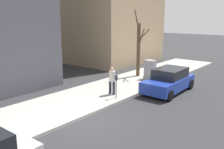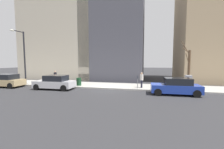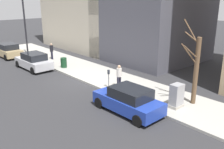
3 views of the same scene
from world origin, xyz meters
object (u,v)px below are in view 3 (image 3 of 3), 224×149
object	(u,v)px
trash_bin	(64,63)
pedestrian_near_meter	(119,75)
streetlamp	(22,20)
pedestrian_midblock	(52,50)
parking_meter	(109,77)
utility_box	(176,96)
parked_car_tan	(8,50)
parked_car_blue	(128,100)
bare_tree	(196,69)
parked_car_silver	(34,61)

from	to	relation	value
trash_bin	pedestrian_near_meter	bearing A→B (deg)	-88.56
streetlamp	pedestrian_midblock	world-z (taller)	streetlamp
parking_meter	utility_box	distance (m)	5.16
parked_car_tan	pedestrian_midblock	world-z (taller)	pedestrian_midblock
parking_meter	pedestrian_midblock	bearing A→B (deg)	83.45
trash_bin	pedestrian_midblock	distance (m)	3.74
streetlamp	pedestrian_near_meter	distance (m)	14.73
parked_car_blue	trash_bin	distance (m)	10.56
parking_meter	streetlamp	bearing A→B (deg)	90.68
streetlamp	pedestrian_midblock	xyz separation A→B (m)	(1.37, -3.50, -2.93)
parked_car_tan	pedestrian_midblock	size ratio (longest dim) A/B	2.56
bare_tree	parking_meter	bearing A→B (deg)	111.39
pedestrian_midblock	bare_tree	bearing A→B (deg)	-165.13
bare_tree	pedestrian_near_meter	bearing A→B (deg)	106.50
streetlamp	trash_bin	size ratio (longest dim) A/B	7.22
pedestrian_midblock	utility_box	bearing A→B (deg)	-169.71
parked_car_tan	pedestrian_midblock	distance (m)	5.50
pedestrian_midblock	streetlamp	bearing A→B (deg)	33.05
trash_bin	utility_box	bearing A→B (deg)	-88.09
parking_meter	parked_car_blue	bearing A→B (deg)	-113.29
parked_car_silver	parked_car_blue	bearing A→B (deg)	-91.08
parked_car_silver	utility_box	world-z (taller)	utility_box
utility_box	pedestrian_near_meter	bearing A→B (deg)	92.64
parked_car_silver	utility_box	size ratio (longest dim) A/B	2.97
pedestrian_midblock	pedestrian_near_meter	bearing A→B (deg)	-171.41
pedestrian_near_meter	parked_car_silver	bearing A→B (deg)	-86.17
parked_car_blue	bare_tree	distance (m)	4.40
parking_meter	parked_car_tan	bearing A→B (deg)	96.16
utility_box	streetlamp	bearing A→B (deg)	93.05
parked_car_blue	utility_box	size ratio (longest dim) A/B	2.96
pedestrian_near_meter	pedestrian_midblock	bearing A→B (deg)	-103.13
parking_meter	bare_tree	xyz separation A→B (m)	(2.12, -5.41, 1.37)
trash_bin	bare_tree	bearing A→B (deg)	-82.28
utility_box	streetlamp	size ratio (longest dim) A/B	0.22
parking_meter	trash_bin	size ratio (longest dim) A/B	1.50
parked_car_silver	streetlamp	world-z (taller)	streetlamp
parked_car_tan	pedestrian_midblock	xyz separation A→B (m)	(2.85, -4.69, 0.35)
parking_meter	streetlamp	xyz separation A→B (m)	(-0.17, 14.01, 3.04)
parked_car_blue	parked_car_silver	size ratio (longest dim) A/B	1.00
parked_car_blue	bare_tree	bearing A→B (deg)	-29.16
bare_tree	pedestrian_near_meter	world-z (taller)	bare_tree
parked_car_blue	parked_car_silver	xyz separation A→B (m)	(-0.12, 12.17, 0.00)
parking_meter	streetlamp	distance (m)	14.34
parking_meter	bare_tree	size ratio (longest dim) A/B	0.27
parked_car_tan	utility_box	bearing A→B (deg)	-84.72
parked_car_blue	pedestrian_near_meter	bearing A→B (deg)	54.16
trash_bin	pedestrian_midblock	size ratio (longest dim) A/B	0.54
streetlamp	parked_car_silver	bearing A→B (deg)	-105.29
parked_car_silver	bare_tree	xyz separation A→B (m)	(3.74, -14.09, 1.61)
parked_car_silver	pedestrian_midblock	distance (m)	3.39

